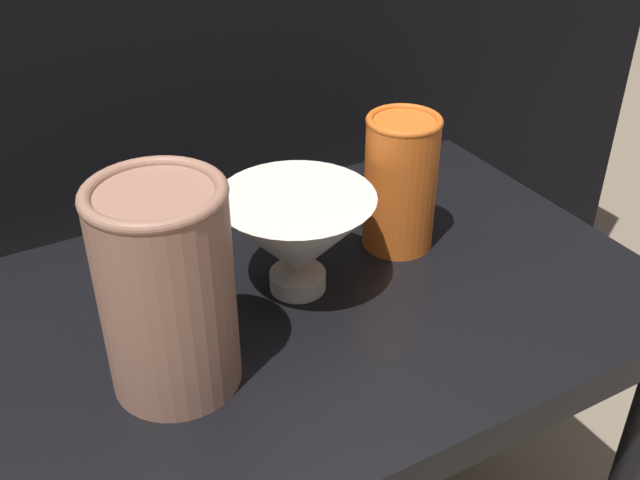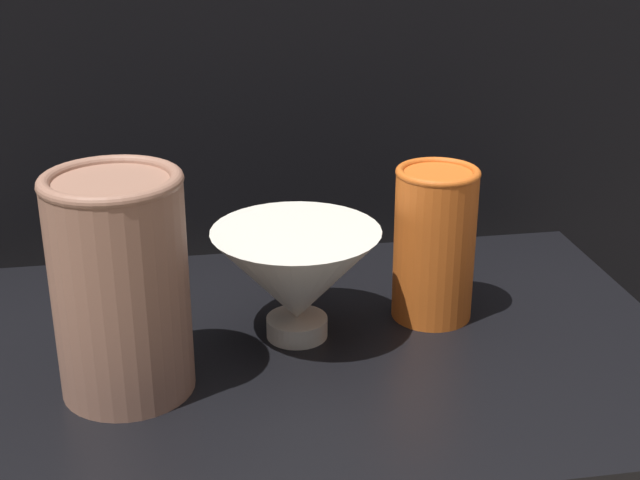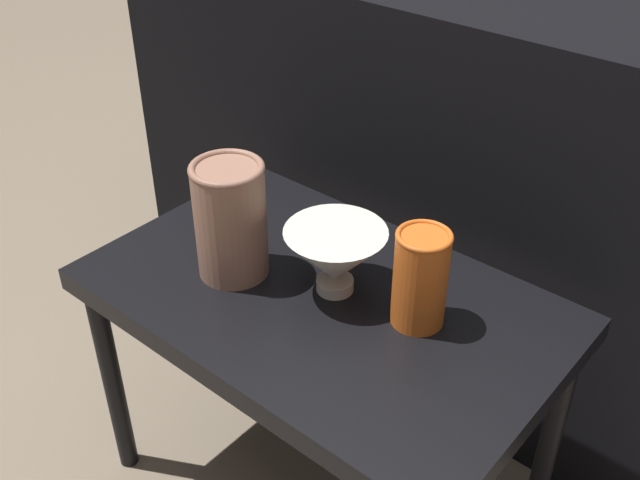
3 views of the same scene
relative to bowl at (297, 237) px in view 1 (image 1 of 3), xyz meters
The scene contains 5 objects.
table 0.12m from the bowl, 111.95° to the right, with size 0.76×0.48×0.49m.
couch_backdrop 0.55m from the bowl, 90.88° to the left, with size 1.69×0.50×0.85m.
bowl is the anchor object (origin of this frame).
vase_textured_left 0.18m from the bowl, 156.95° to the right, with size 0.12×0.12×0.20m.
vase_colorful_right 0.15m from the bowl, ahead, with size 0.08×0.08×0.16m.
Camera 1 is at (-0.29, -0.56, 0.97)m, focal length 42.00 mm.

